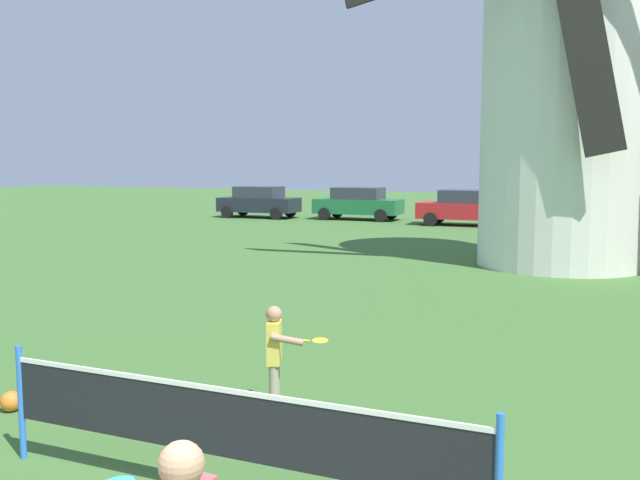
% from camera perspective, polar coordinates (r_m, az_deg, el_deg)
% --- Properties ---
extents(windmill, '(10.77, 5.05, 13.67)m').
position_cam_1_polar(windmill, '(20.04, 19.52, 14.84)').
color(windmill, silver).
rests_on(windmill, ground_plane).
extents(tennis_net, '(4.50, 0.06, 1.10)m').
position_cam_1_polar(tennis_net, '(5.96, -7.92, -14.66)').
color(tennis_net, blue).
rests_on(tennis_net, ground_plane).
extents(player_far, '(0.79, 0.39, 1.21)m').
position_cam_1_polar(player_far, '(7.99, -3.58, -9.07)').
color(player_far, '#9E937F').
rests_on(player_far, ground_plane).
extents(stray_ball, '(0.23, 0.23, 0.23)m').
position_cam_1_polar(stray_ball, '(8.83, -23.92, -11.95)').
color(stray_ball, orange).
rests_on(stray_ball, ground_plane).
extents(parked_car_black, '(4.01, 2.00, 1.56)m').
position_cam_1_polar(parked_car_black, '(35.11, -5.01, 3.15)').
color(parked_car_black, '#1E232D').
rests_on(parked_car_black, ground_plane).
extents(parked_car_green, '(4.18, 1.93, 1.56)m').
position_cam_1_polar(parked_car_green, '(33.74, 3.13, 3.04)').
color(parked_car_green, '#1E6638').
rests_on(parked_car_green, ground_plane).
extents(parked_car_red, '(4.37, 2.00, 1.56)m').
position_cam_1_polar(parked_car_red, '(31.28, 11.99, 2.64)').
color(parked_car_red, red).
rests_on(parked_car_red, ground_plane).
extents(parked_car_cream, '(4.06, 2.18, 1.56)m').
position_cam_1_polar(parked_car_cream, '(30.77, 20.17, 2.32)').
color(parked_car_cream, silver).
rests_on(parked_car_cream, ground_plane).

